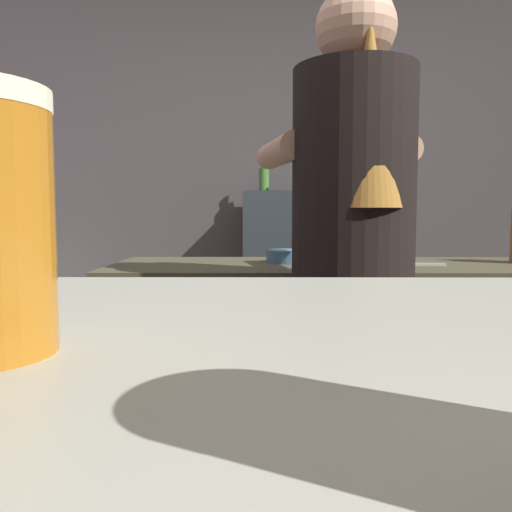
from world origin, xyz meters
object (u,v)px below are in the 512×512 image
at_px(bottle_olive_oil, 264,179).
at_px(bartender, 353,254).
at_px(mixing_bowl, 289,256).
at_px(chefs_knife, 411,264).
at_px(bottle_vinegar, 304,176).
at_px(bottle_hot_sauce, 338,176).
at_px(bottle_soy, 322,176).

bearing_deg(bottle_olive_oil, bartender, -82.84).
distance_m(mixing_bowl, bottle_olive_oil, 1.43).
distance_m(chefs_knife, bottle_vinegar, 1.42).
bearing_deg(bartender, bottle_vinegar, -11.82).
height_order(mixing_bowl, bottle_olive_oil, bottle_olive_oil).
height_order(bottle_vinegar, bottle_hot_sauce, bottle_vinegar).
height_order(chefs_knife, bottle_soy, bottle_soy).
bearing_deg(bottle_hot_sauce, mixing_bowl, -106.41).
relative_size(chefs_knife, bottle_hot_sauce, 1.05).
height_order(bottle_olive_oil, bottle_soy, bottle_soy).
distance_m(bottle_olive_oil, bottle_soy, 0.37).
distance_m(bottle_soy, bottle_hot_sauce, 0.11).
bearing_deg(bottle_soy, bartender, -93.83).
bearing_deg(bartender, bottle_olive_oil, -4.50).
bearing_deg(bartender, bottle_hot_sauce, -18.54).
bearing_deg(bottle_olive_oil, chefs_knife, -70.75).
xyz_separation_m(mixing_bowl, bottle_soy, (0.27, 1.28, 0.39)).
bearing_deg(mixing_bowl, bartender, -73.46).
bearing_deg(bottle_olive_oil, bottle_vinegar, -30.25).
height_order(bartender, bottle_soy, bartender).
xyz_separation_m(bartender, bottle_vinegar, (0.00, 1.74, 0.34)).
bearing_deg(bottle_soy, bottle_vinegar, -157.42).
height_order(mixing_bowl, bottle_soy, bottle_soy).
bearing_deg(bartender, mixing_bowl, 4.88).
relative_size(mixing_bowl, bottle_soy, 0.72).
distance_m(bartender, bottle_vinegar, 1.77).
height_order(chefs_knife, bottle_hot_sauce, bottle_hot_sauce).
xyz_separation_m(chefs_knife, bottle_hot_sauce, (-0.07, 1.32, 0.40)).
bearing_deg(mixing_bowl, bottle_hot_sauce, 73.59).
relative_size(bottle_olive_oil, bottle_soy, 0.91).
relative_size(mixing_bowl, bottle_hot_sauce, 0.75).
bearing_deg(bottle_vinegar, bartender, -90.16).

